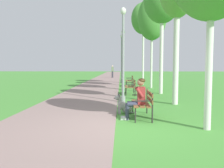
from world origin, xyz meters
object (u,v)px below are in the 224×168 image
Objects in this scene: park_bench_mid at (131,86)px; lamp_post_far at (122,58)px; lamp_post_mid at (123,59)px; pedestrian_distant at (112,72)px; birch_tree_fourth at (152,18)px; dog_grey at (124,106)px; birch_tree_fifth at (143,19)px; birch_tree_third at (162,1)px; person_seated_on_near_bench at (138,97)px; park_bench_near at (144,101)px; park_bench_far at (130,80)px; lamp_post_near at (123,54)px.

lamp_post_far is at bearing 93.36° from park_bench_mid.
lamp_post_mid reaches higher than pedestrian_distant.
park_bench_mid is at bearing -112.17° from birch_tree_fourth.
dog_grey is 0.12× the size of birch_tree_fifth.
birch_tree_third is (2.21, 5.86, 5.02)m from dog_grey.
dog_grey is 14.33m from lamp_post_far.
person_seated_on_near_bench is at bearing -99.52° from birch_tree_fourth.
park_bench_far is at bearing 89.92° from park_bench_near.
pedestrian_distant is (-3.31, 13.92, -4.14)m from birch_tree_fourth.
lamp_post_mid reaches higher than park_bench_mid.
dog_grey is 13.52m from birch_tree_fifth.
park_bench_near is 5.92m from park_bench_mid.
lamp_post_mid is 6.04m from birch_tree_fifth.
pedestrian_distant is (-1.17, 9.09, -1.48)m from lamp_post_far.
park_bench_mid is at bearing -100.54° from birch_tree_fifth.
lamp_post_far is 4.12m from birch_tree_fifth.
birch_tree_fifth is at bearing 54.06° from park_bench_far.
lamp_post_far is at bearing 90.19° from dog_grey.
birch_tree_third is at bearing -74.83° from lamp_post_far.
dog_grey is at bearing -89.81° from lamp_post_far.
birch_tree_third reaches higher than park_bench_near.
birch_tree_fifth is (1.81, -1.85, 3.20)m from lamp_post_far.
birch_tree_third is 6.48m from birch_tree_fifth.
lamp_post_near is at bearing -122.29° from birch_tree_third.
birch_tree_fourth is (-0.12, 3.49, -0.30)m from birch_tree_third.
lamp_post_near reaches higher than park_bench_far.
park_bench_near is 0.36m from person_seated_on_near_bench.
birch_tree_fourth is at bearing 38.63° from lamp_post_mid.
lamp_post_far is (-0.44, 14.96, 1.64)m from person_seated_on_near_bench.
park_bench_mid is 0.33× the size of lamp_post_far.
dog_grey is 7.91m from lamp_post_mid.
lamp_post_far reaches higher than dog_grey.
birch_tree_third is at bearing -40.22° from lamp_post_mid.
park_bench_near is at bearing 49.06° from person_seated_on_near_bench.
park_bench_far is at bearing -125.94° from birch_tree_fifth.
person_seated_on_near_bench reaches higher than park_bench_far.
dog_grey is at bearing -93.28° from park_bench_far.
lamp_post_near is at bearing -106.75° from birch_tree_fourth.
park_bench_far is 1.88× the size of dog_grey.
birch_tree_fourth is 14.89m from pedestrian_distant.
birch_tree_fourth reaches higher than dog_grey.
birch_tree_third is at bearing -86.08° from birch_tree_fifth.
lamp_post_near is at bearing -89.85° from lamp_post_far.
park_bench_mid is 6.20m from birch_tree_fourth.
dog_grey is at bearing -87.02° from pedestrian_distant.
lamp_post_near is (-0.02, 2.34, 1.86)m from dog_grey.
person_seated_on_near_bench is at bearing -130.94° from park_bench_near.
park_bench_far is at bearing -81.70° from pedestrian_distant.
person_seated_on_near_bench reaches higher than park_bench_mid.
birch_tree_fifth is (-0.44, 6.46, 0.24)m from birch_tree_third.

